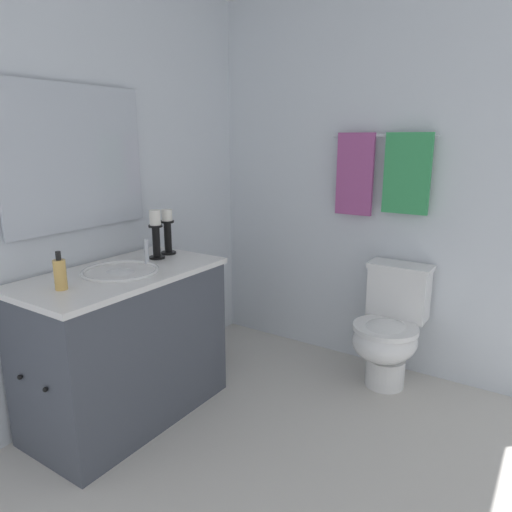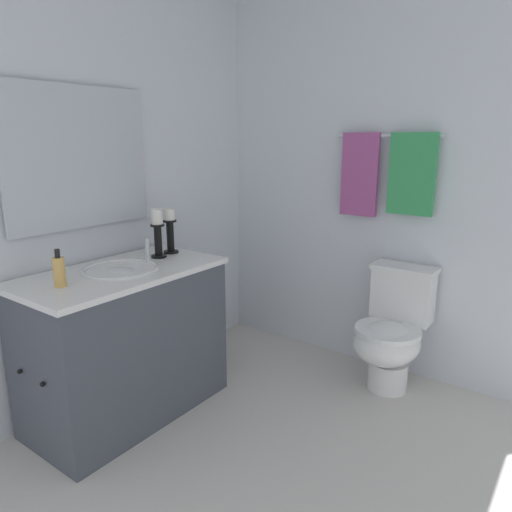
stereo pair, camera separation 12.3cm
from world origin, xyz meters
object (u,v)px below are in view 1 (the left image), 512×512
Objects in this scene: candle_holder_short at (156,233)px; soap_bottle at (60,274)px; towel_center at (407,174)px; sink_basin at (121,279)px; mirror at (76,158)px; toilet at (389,330)px; towel_near_vanity at (355,174)px; vanity_cabinet at (126,345)px; candle_holder_tall at (168,231)px; towel_bar at (384,136)px.

candle_holder_short reaches higher than soap_bottle.
sink_basin is at bearing -128.82° from towel_center.
sink_basin is 0.47× the size of mirror.
towel_near_vanity reaches higher than toilet.
vanity_cabinet is 4.06× the size of candle_holder_tall.
toilet is at bearing -49.96° from towel_bar.
soap_bottle is 0.27× the size of towel_bar.
towel_near_vanity reaches higher than candle_holder_tall.
vanity_cabinet is at bearing -81.18° from candle_holder_tall.
towel_bar is at bearing 47.73° from candle_holder_short.
candle_holder_short is at bearing -127.31° from towel_near_vanity.
sink_basin is 0.47m from candle_holder_tall.
vanity_cabinet is 0.60m from soap_bottle.
sink_basin is at bearing 0.20° from mirror.
mirror is at bearing -140.63° from toilet.
towel_near_vanity is (1.01, 1.33, -0.12)m from mirror.
vanity_cabinet is at bearing -118.97° from towel_near_vanity.
towel_near_vanity is at bearing 52.59° from mirror.
candle_holder_short is 1.54m from towel_center.
mirror reaches higher than vanity_cabinet.
towel_center reaches higher than toilet.
mirror reaches higher than towel_bar.
towel_center is (1.13, 0.90, 0.33)m from candle_holder_tall.
sink_basin is 0.83× the size of towel_center.
candle_holder_tall is at bearing -131.68° from towel_near_vanity.
vanity_cabinet is 1.27× the size of mirror.
vanity_cabinet is 2.10× the size of towel_near_vanity.
candle_holder_tall is at bearing 98.82° from vanity_cabinet.
towel_bar is (0.97, 0.92, 0.55)m from candle_holder_tall.
towel_center is at bearing 44.57° from mirror.
towel_center reaches higher than vanity_cabinet.
sink_basin is 1.77m from towel_center.
candle_holder_tall reaches higher than vanity_cabinet.
candle_holder_short is 0.58× the size of towel_center.
towel_near_vanity is (0.78, 1.02, 0.30)m from candle_holder_short.
soap_bottle is (0.29, -0.35, -0.50)m from mirror.
sink_basin is 0.36m from candle_holder_short.
soap_bottle is (0.05, -0.66, -0.08)m from candle_holder_short.
mirror is 1.15× the size of toilet.
candle_holder_tall is 0.36× the size of toilet.
sink_basin is 1.49× the size of candle_holder_tall.
vanity_cabinet is 1.65× the size of towel_bar.
sink_basin is at bearing -123.83° from towel_bar.
candle_holder_short is 0.66m from soap_bottle.
vanity_cabinet is at bearing -0.01° from mirror.
vanity_cabinet is at bearing -82.20° from candle_holder_short.
towel_near_vanity is (0.73, 1.67, 0.38)m from soap_bottle.
towel_bar reaches higher than vanity_cabinet.
towel_center is at bearing -6.19° from towel_bar.
towel_bar reaches higher than toilet.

